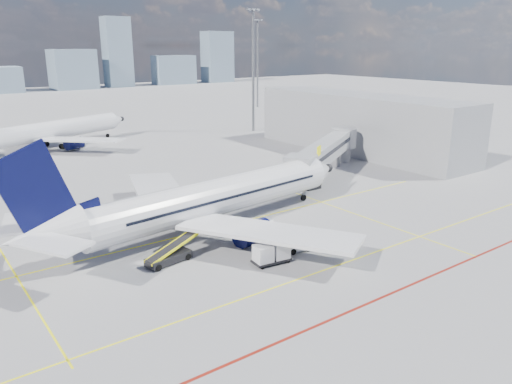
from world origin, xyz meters
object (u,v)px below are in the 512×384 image
(ramp_worker, at_px, (323,239))
(second_aircraft, at_px, (49,131))
(baggage_tug, at_px, (296,243))
(main_aircraft, at_px, (205,201))
(cargo_dolly, at_px, (271,253))
(belt_loader, at_px, (170,256))

(ramp_worker, bearing_deg, second_aircraft, 36.80)
(baggage_tug, height_order, ramp_worker, ramp_worker)
(main_aircraft, relative_size, cargo_dolly, 11.29)
(main_aircraft, xyz_separation_m, belt_loader, (-6.49, -4.81, -2.60))
(belt_loader, xyz_separation_m, ramp_worker, (12.89, -5.46, 0.31))
(main_aircraft, bearing_deg, belt_loader, -150.59)
(main_aircraft, distance_m, cargo_dolly, 10.41)
(main_aircraft, bearing_deg, baggage_tug, -74.26)
(cargo_dolly, relative_size, ramp_worker, 1.87)
(main_aircraft, height_order, belt_loader, main_aircraft)
(baggage_tug, relative_size, belt_loader, 0.40)
(belt_loader, bearing_deg, second_aircraft, 74.96)
(main_aircraft, xyz_separation_m, baggage_tug, (3.95, -9.36, -2.47))
(belt_loader, distance_m, ramp_worker, 14.01)
(cargo_dolly, bearing_deg, belt_loader, 149.01)
(belt_loader, bearing_deg, main_aircraft, 26.76)
(main_aircraft, bearing_deg, second_aircraft, 84.12)
(belt_loader, bearing_deg, baggage_tug, -33.36)
(cargo_dolly, height_order, belt_loader, belt_loader)
(baggage_tug, xyz_separation_m, ramp_worker, (2.45, -0.91, 0.17))
(baggage_tug, bearing_deg, second_aircraft, 101.47)
(main_aircraft, height_order, ramp_worker, main_aircraft)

